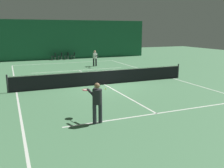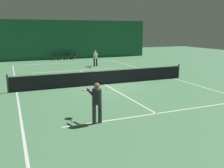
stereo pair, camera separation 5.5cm
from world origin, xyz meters
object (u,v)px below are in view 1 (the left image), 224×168
Objects in this scene: courtside_chair_0 at (54,56)px; courtside_chair_3 at (73,55)px; tennis_net at (104,77)px; courtside_chair_1 at (61,56)px; player_far at (95,57)px; player_near at (97,100)px; tennis_ball at (106,89)px; courtside_chair_2 at (67,55)px.

courtside_chair_3 is (2.35, 0.00, 0.00)m from courtside_chair_0.
courtside_chair_1 is (0.09, 15.05, -0.03)m from tennis_net.
courtside_chair_3 is at bearing -168.21° from player_far.
tennis_net is at bearing 2.65° from courtside_chair_0.
tennis_net reaches higher than courtside_chair_0.
tennis_net is 14.29× the size of courtside_chair_0.
player_near is 15.51m from player_far.
courtside_chair_0 is 16.38m from tennis_ball.
player_far is at bearing -26.76° from player_near.
courtside_chair_2 is at bearing -90.00° from courtside_chair_3.
player_far is 9.97m from tennis_ball.
player_near reaches higher than courtside_chair_1.
player_near is 21.69m from courtside_chair_1.
courtside_chair_0 is 1.00× the size of courtside_chair_1.
courtside_chair_2 and courtside_chair_3 have the same top height.
player_near is 21.60m from courtside_chair_0.
player_near is at bearing -114.52° from tennis_ball.
courtside_chair_3 is 16.51m from tennis_ball.
courtside_chair_1 is at bearing -155.50° from player_far.
courtside_chair_1 and courtside_chair_2 have the same top height.
courtside_chair_0 is (2.06, 21.50, -0.45)m from player_near.
player_far is at bearing 74.96° from tennis_ball.
courtside_chair_1 is (2.85, 21.50, -0.45)m from player_near.
courtside_chair_1 is 1.57m from courtside_chair_3.
tennis_ball is at bearing -1.78° from courtside_chair_1.
courtside_chair_0 is 1.00× the size of courtside_chair_2.
courtside_chair_3 is at bearing 90.00° from courtside_chair_1.
tennis_net is 15.14m from courtside_chair_3.
courtside_chair_0 is 1.57m from courtside_chair_2.
tennis_net is 14.29× the size of courtside_chair_1.
player_far is 1.85× the size of courtside_chair_3.
courtside_chair_3 is at bearing 90.00° from courtside_chair_0.
courtside_chair_3 is at bearing 83.74° from tennis_net.
player_far is 23.57× the size of tennis_ball.
player_far reaches higher than courtside_chair_2.
courtside_chair_0 and courtside_chair_3 have the same top height.
courtside_chair_1 is (-2.07, 6.78, -0.42)m from player_far.
courtside_chair_0 reaches higher than tennis_ball.
player_far is 1.85× the size of courtside_chair_2.
courtside_chair_2 is (0.78, 0.00, 0.00)m from courtside_chair_1.
player_far is at bearing 75.40° from tennis_net.
player_near is (-2.76, -6.44, 0.43)m from tennis_net.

